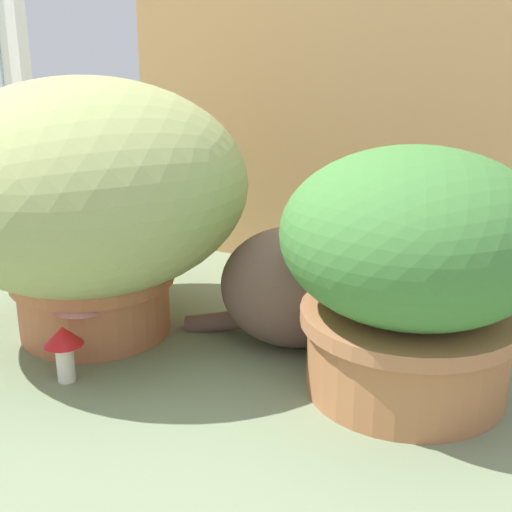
{
  "coord_description": "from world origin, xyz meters",
  "views": [
    {
      "loc": [
        0.64,
        -0.91,
        0.55
      ],
      "look_at": [
        0.13,
        0.06,
        0.18
      ],
      "focal_mm": 48.64,
      "sensor_mm": 36.0,
      "label": 1
    }
  ],
  "objects_px": {
    "grass_planter": "(86,194)",
    "mushroom_ornament_red": "(64,344)",
    "mushroom_ornament_pink": "(81,304)",
    "cat": "(304,282)",
    "leafy_planter": "(413,266)"
  },
  "relations": [
    {
      "from": "leafy_planter",
      "to": "mushroom_ornament_red",
      "type": "bearing_deg",
      "value": -155.17
    },
    {
      "from": "leafy_planter",
      "to": "cat",
      "type": "height_order",
      "value": "leafy_planter"
    },
    {
      "from": "grass_planter",
      "to": "cat",
      "type": "bearing_deg",
      "value": 18.56
    },
    {
      "from": "cat",
      "to": "grass_planter",
      "type": "bearing_deg",
      "value": -161.44
    },
    {
      "from": "cat",
      "to": "mushroom_ornament_pink",
      "type": "height_order",
      "value": "cat"
    },
    {
      "from": "mushroom_ornament_red",
      "to": "mushroom_ornament_pink",
      "type": "relative_size",
      "value": 0.7
    },
    {
      "from": "grass_planter",
      "to": "mushroom_ornament_red",
      "type": "distance_m",
      "value": 0.28
    },
    {
      "from": "grass_planter",
      "to": "cat",
      "type": "height_order",
      "value": "grass_planter"
    },
    {
      "from": "cat",
      "to": "mushroom_ornament_red",
      "type": "bearing_deg",
      "value": -133.58
    },
    {
      "from": "grass_planter",
      "to": "mushroom_ornament_red",
      "type": "bearing_deg",
      "value": -64.07
    },
    {
      "from": "leafy_planter",
      "to": "mushroom_ornament_pink",
      "type": "height_order",
      "value": "leafy_planter"
    },
    {
      "from": "grass_planter",
      "to": "mushroom_ornament_red",
      "type": "height_order",
      "value": "grass_planter"
    },
    {
      "from": "cat",
      "to": "mushroom_ornament_red",
      "type": "height_order",
      "value": "cat"
    },
    {
      "from": "mushroom_ornament_pink",
      "to": "cat",
      "type": "bearing_deg",
      "value": 34.11
    },
    {
      "from": "cat",
      "to": "mushroom_ornament_pink",
      "type": "xyz_separation_m",
      "value": [
        -0.32,
        -0.22,
        -0.03
      ]
    }
  ]
}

